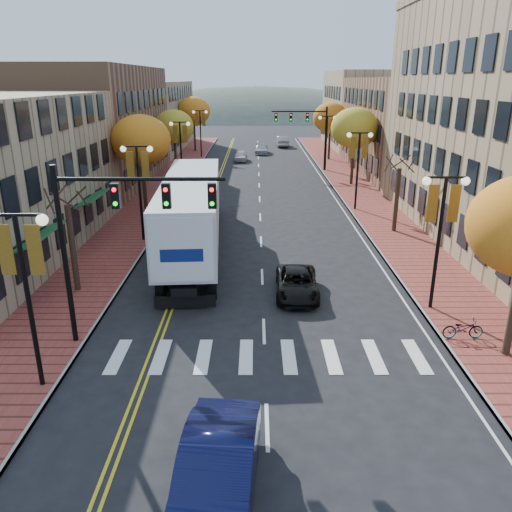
{
  "coord_description": "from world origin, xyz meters",
  "views": [
    {
      "loc": [
        -0.34,
        -14.33,
        9.79
      ],
      "look_at": [
        -0.33,
        7.06,
        2.2
      ],
      "focal_mm": 35.0,
      "sensor_mm": 36.0,
      "label": 1
    }
  ],
  "objects_px": {
    "semi_truck": "(193,206)",
    "black_suv": "(297,283)",
    "navy_sedan": "(217,475)",
    "bicycle": "(463,329)"
  },
  "relations": [
    {
      "from": "semi_truck",
      "to": "bicycle",
      "type": "bearing_deg",
      "value": -47.58
    },
    {
      "from": "bicycle",
      "to": "navy_sedan",
      "type": "bearing_deg",
      "value": 130.26
    },
    {
      "from": "semi_truck",
      "to": "black_suv",
      "type": "relative_size",
      "value": 4.29
    },
    {
      "from": "navy_sedan",
      "to": "black_suv",
      "type": "xyz_separation_m",
      "value": [
        2.9,
        12.48,
        -0.25
      ]
    },
    {
      "from": "bicycle",
      "to": "semi_truck",
      "type": "bearing_deg",
      "value": 45.03
    },
    {
      "from": "semi_truck",
      "to": "navy_sedan",
      "type": "relative_size",
      "value": 3.58
    },
    {
      "from": "semi_truck",
      "to": "black_suv",
      "type": "xyz_separation_m",
      "value": [
        5.69,
        -6.91,
        -2.08
      ]
    },
    {
      "from": "semi_truck",
      "to": "bicycle",
      "type": "height_order",
      "value": "semi_truck"
    },
    {
      "from": "navy_sedan",
      "to": "semi_truck",
      "type": "bearing_deg",
      "value": 102.37
    },
    {
      "from": "semi_truck",
      "to": "black_suv",
      "type": "bearing_deg",
      "value": -54.2
    }
  ]
}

